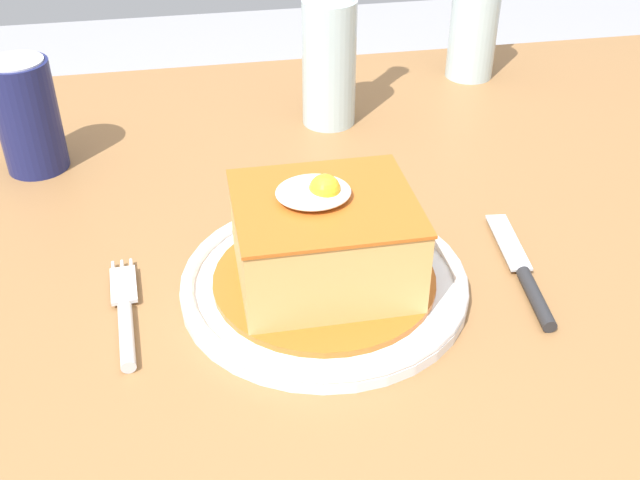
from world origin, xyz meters
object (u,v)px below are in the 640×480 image
object	(u,v)px
fork	(126,319)
beer_bottle_clear_far	(476,4)
knife	(528,281)
beer_bottle_clear	(329,44)
main_plate	(324,282)
soda_can	(28,116)

from	to	relation	value
fork	beer_bottle_clear_far	world-z (taller)	beer_bottle_clear_far
knife	beer_bottle_clear	size ratio (longest dim) A/B	0.62
main_plate	soda_can	xyz separation A→B (m)	(-0.27, 0.27, 0.05)
knife	beer_bottle_clear_far	bearing A→B (deg)	76.33
fork	beer_bottle_clear_far	xyz separation A→B (m)	(0.46, 0.45, 0.09)
fork	knife	distance (m)	0.35
beer_bottle_clear_far	main_plate	bearing A→B (deg)	-123.66
main_plate	beer_bottle_clear	bearing A→B (deg)	78.08
fork	beer_bottle_clear	distance (m)	0.43
fork	knife	world-z (taller)	same
main_plate	fork	size ratio (longest dim) A/B	1.75
main_plate	beer_bottle_clear_far	world-z (taller)	beer_bottle_clear_far
knife	beer_bottle_clear_far	distance (m)	0.48
beer_bottle_clear_far	soda_can	bearing A→B (deg)	-164.20
fork	knife	size ratio (longest dim) A/B	0.85
knife	beer_bottle_clear	xyz separation A→B (m)	(-0.11, 0.35, 0.09)
beer_bottle_clear_far	knife	bearing A→B (deg)	-103.67
soda_can	beer_bottle_clear_far	size ratio (longest dim) A/B	0.47
knife	beer_bottle_clear_far	xyz separation A→B (m)	(0.11, 0.46, 0.09)
beer_bottle_clear	fork	bearing A→B (deg)	-124.94
soda_can	knife	bearing A→B (deg)	-34.18
soda_can	fork	bearing A→B (deg)	-70.81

